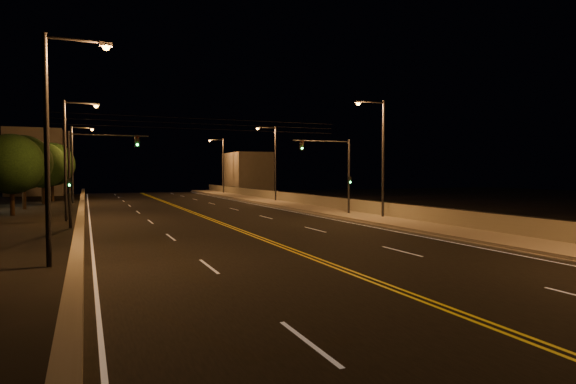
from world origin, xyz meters
name	(u,v)px	position (x,y,z in m)	size (l,w,h in m)	color
ground	(520,337)	(0.00, 0.00, 0.00)	(160.00, 160.00, 0.00)	black
road	(245,232)	(0.00, 20.00, 0.01)	(18.00, 120.00, 0.02)	black
sidewalk	(394,223)	(10.80, 20.00, 0.15)	(3.60, 120.00, 0.30)	gray
curb	(371,225)	(8.93, 20.00, 0.07)	(0.14, 120.00, 0.15)	gray
parapet_wall	(413,213)	(12.45, 20.00, 0.80)	(0.30, 120.00, 1.00)	gray
jersey_barrier	(80,233)	(-9.17, 20.00, 0.43)	(0.45, 120.00, 0.85)	gray
distant_building_right	(247,173)	(16.50, 70.18, 3.44)	(6.00, 10.00, 6.87)	slate
distant_building_left	(35,162)	(-16.00, 76.84, 5.14)	(8.00, 8.00, 10.28)	slate
parapet_rail	(413,205)	(12.45, 20.00, 1.33)	(0.06, 0.06, 120.00)	black
lane_markings	(245,232)	(0.00, 19.93, 0.02)	(17.32, 116.00, 0.00)	silver
streetlight_1	(380,151)	(11.52, 22.81, 5.19)	(2.55, 0.28, 8.97)	#2D2D33
streetlight_2	(273,159)	(11.52, 44.96, 5.19)	(2.55, 0.28, 8.97)	#2D2D33
streetlight_3	(222,162)	(11.52, 68.08, 5.19)	(2.55, 0.28, 8.97)	#2D2D33
streetlight_4	(55,133)	(-9.92, 12.99, 5.19)	(2.55, 0.28, 8.97)	#2D2D33
streetlight_5	(69,151)	(-9.92, 31.69, 5.19)	(2.55, 0.28, 8.97)	#2D2D33
streetlight_6	(75,159)	(-9.92, 53.63, 5.19)	(2.55, 0.28, 8.97)	#2D2D33
traffic_signal_right	(338,168)	(10.02, 26.51, 3.97)	(5.11, 0.31, 6.31)	#2D2D33
traffic_signal_left	(86,167)	(-8.82, 26.51, 3.97)	(5.11, 0.31, 6.31)	#2D2D33
overhead_wires	(207,124)	(0.00, 29.50, 7.40)	(22.00, 0.03, 0.83)	black
tree_0	(11,164)	(-14.53, 38.45, 4.32)	(5.06, 5.06, 6.86)	black
tree_1	(23,163)	(-14.41, 45.67, 4.57)	(5.36, 5.36, 7.26)	black
tree_2	(43,165)	(-13.25, 53.23, 4.41)	(5.17, 5.17, 7.01)	black
tree_3	(52,164)	(-12.62, 58.67, 4.60)	(5.39, 5.39, 7.30)	black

